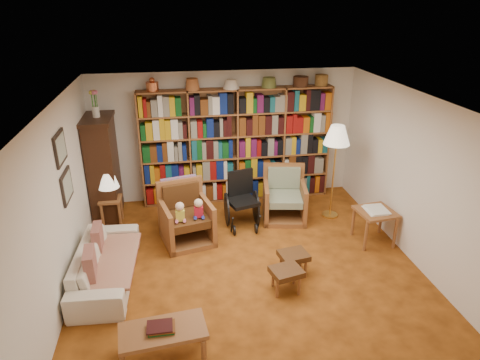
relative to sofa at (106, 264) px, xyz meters
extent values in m
plane|color=#A35619|center=(2.05, 0.04, -0.27)|extent=(5.00, 5.00, 0.00)
plane|color=white|center=(2.05, 0.04, 2.23)|extent=(5.00, 5.00, 0.00)
plane|color=white|center=(2.05, 2.54, 0.98)|extent=(5.00, 0.00, 5.00)
plane|color=white|center=(2.05, -2.46, 0.98)|extent=(5.00, 0.00, 5.00)
plane|color=white|center=(-0.45, 0.04, 0.98)|extent=(0.00, 5.00, 5.00)
plane|color=white|center=(4.55, 0.04, 0.98)|extent=(0.00, 5.00, 5.00)
cube|color=brown|center=(2.25, 2.38, 0.83)|extent=(3.60, 0.30, 2.20)
cube|color=black|center=(-0.21, 2.04, 0.63)|extent=(0.45, 0.90, 1.80)
cube|color=black|center=(-0.21, 2.04, 1.56)|extent=(0.50, 0.95, 0.06)
cylinder|color=white|center=(-0.21, 2.04, 1.68)|extent=(0.12, 0.12, 0.18)
cube|color=black|center=(-0.43, 0.34, 1.63)|extent=(0.03, 0.52, 0.42)
cube|color=gray|center=(-0.42, 0.34, 1.63)|extent=(0.01, 0.44, 0.34)
cube|color=black|center=(-0.43, 0.34, 1.08)|extent=(0.03, 0.52, 0.42)
cube|color=gray|center=(-0.42, 0.34, 1.08)|extent=(0.01, 0.44, 0.34)
imported|color=beige|center=(0.00, 0.00, 0.00)|extent=(1.90, 0.82, 0.54)
cube|color=beige|center=(0.05, 0.00, 0.03)|extent=(0.82, 1.43, 0.04)
cube|color=maroon|center=(-0.13, 0.35, 0.18)|extent=(0.14, 0.39, 0.39)
cube|color=maroon|center=(-0.13, -0.35, 0.18)|extent=(0.16, 0.42, 0.41)
cube|color=brown|center=(-0.10, 1.69, 0.20)|extent=(0.38, 0.38, 0.04)
cylinder|color=brown|center=(-0.25, 1.54, -0.04)|extent=(0.05, 0.05, 0.46)
cylinder|color=brown|center=(0.05, 1.54, -0.04)|extent=(0.05, 0.05, 0.46)
cylinder|color=brown|center=(-0.25, 1.83, -0.04)|extent=(0.05, 0.05, 0.46)
cylinder|color=brown|center=(0.05, 1.83, -0.04)|extent=(0.05, 0.05, 0.46)
cylinder|color=gold|center=(-0.10, 1.69, 0.33)|extent=(0.12, 0.12, 0.20)
cone|color=white|center=(-0.10, 1.69, 0.58)|extent=(0.36, 0.36, 0.28)
cube|color=brown|center=(1.19, 0.88, -0.23)|extent=(0.94, 0.96, 0.09)
cube|color=brown|center=(0.84, 0.88, 0.07)|extent=(0.26, 0.80, 0.69)
cube|color=brown|center=(1.54, 0.88, 0.07)|extent=(0.26, 0.80, 0.69)
cube|color=brown|center=(1.19, 1.24, 0.21)|extent=(0.77, 0.26, 0.97)
cube|color=#513115|center=(1.19, 0.85, 0.16)|extent=(0.74, 0.80, 0.13)
cube|color=#513115|center=(1.19, 1.17, 0.44)|extent=(0.61, 0.24, 0.41)
cube|color=#C53458|center=(1.19, 1.28, 0.50)|extent=(0.60, 0.20, 0.43)
cube|color=brown|center=(2.96, 1.39, -0.23)|extent=(0.88, 0.90, 0.08)
cube|color=brown|center=(2.62, 1.39, 0.06)|extent=(0.21, 0.78, 0.67)
cube|color=brown|center=(3.30, 1.39, 0.06)|extent=(0.21, 0.78, 0.67)
cube|color=brown|center=(2.96, 1.74, 0.20)|extent=(0.75, 0.21, 0.94)
cube|color=gray|center=(2.96, 1.36, 0.14)|extent=(0.69, 0.75, 0.13)
cube|color=gray|center=(2.96, 1.67, 0.42)|extent=(0.59, 0.20, 0.40)
cube|color=black|center=(2.17, 1.24, 0.20)|extent=(0.58, 0.58, 0.06)
cube|color=black|center=(2.17, 1.47, 0.46)|extent=(0.47, 0.18, 0.47)
cylinder|color=black|center=(1.91, 1.35, 0.02)|extent=(0.03, 0.59, 0.59)
cylinder|color=black|center=(2.43, 1.35, 0.02)|extent=(0.03, 0.59, 0.59)
cylinder|color=black|center=(1.98, 0.95, -0.19)|extent=(0.03, 0.17, 0.17)
cylinder|color=black|center=(2.35, 0.95, -0.19)|extent=(0.03, 0.17, 0.17)
cylinder|color=gold|center=(3.83, 1.34, -0.26)|extent=(0.29, 0.29, 0.03)
cylinder|color=gold|center=(3.83, 1.34, 0.46)|extent=(0.03, 0.03, 1.45)
cone|color=white|center=(3.83, 1.34, 1.29)|extent=(0.46, 0.46, 0.33)
cube|color=brown|center=(4.20, 0.37, 0.27)|extent=(0.64, 0.64, 0.04)
cylinder|color=brown|center=(3.95, 0.12, -0.01)|extent=(0.05, 0.05, 0.53)
cylinder|color=brown|center=(4.45, 0.12, -0.01)|extent=(0.05, 0.05, 0.53)
cylinder|color=brown|center=(3.95, 0.62, -0.01)|extent=(0.05, 0.05, 0.53)
cylinder|color=brown|center=(4.45, 0.62, -0.01)|extent=(0.05, 0.05, 0.53)
cube|color=white|center=(4.20, 0.37, 0.31)|extent=(0.35, 0.41, 0.03)
cube|color=#513115|center=(2.45, -0.65, 0.03)|extent=(0.48, 0.43, 0.08)
cylinder|color=brown|center=(2.30, -0.77, -0.14)|extent=(0.04, 0.04, 0.26)
cylinder|color=brown|center=(2.61, -0.77, -0.14)|extent=(0.04, 0.04, 0.26)
cylinder|color=brown|center=(2.30, -0.53, -0.14)|extent=(0.04, 0.04, 0.26)
cylinder|color=brown|center=(2.61, -0.53, -0.14)|extent=(0.04, 0.04, 0.26)
cube|color=#513115|center=(2.66, -0.27, 0.03)|extent=(0.45, 0.40, 0.08)
cylinder|color=brown|center=(2.51, -0.39, -0.14)|extent=(0.04, 0.04, 0.26)
cylinder|color=brown|center=(2.81, -0.39, -0.14)|extent=(0.04, 0.04, 0.26)
cylinder|color=brown|center=(2.51, -0.15, -0.14)|extent=(0.04, 0.04, 0.26)
cylinder|color=brown|center=(2.81, -0.15, -0.14)|extent=(0.04, 0.04, 0.26)
cube|color=brown|center=(0.80, -1.56, 0.09)|extent=(1.00, 0.57, 0.05)
cylinder|color=brown|center=(1.23, -1.76, -0.11)|extent=(0.06, 0.06, 0.33)
cylinder|color=brown|center=(0.37, -1.37, -0.11)|extent=(0.06, 0.06, 0.33)
cylinder|color=brown|center=(1.23, -1.37, -0.11)|extent=(0.06, 0.06, 0.33)
cube|color=brown|center=(0.80, -1.56, 0.14)|extent=(0.30, 0.25, 0.05)
camera|label=1|loc=(1.05, -5.31, 3.47)|focal=32.00mm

